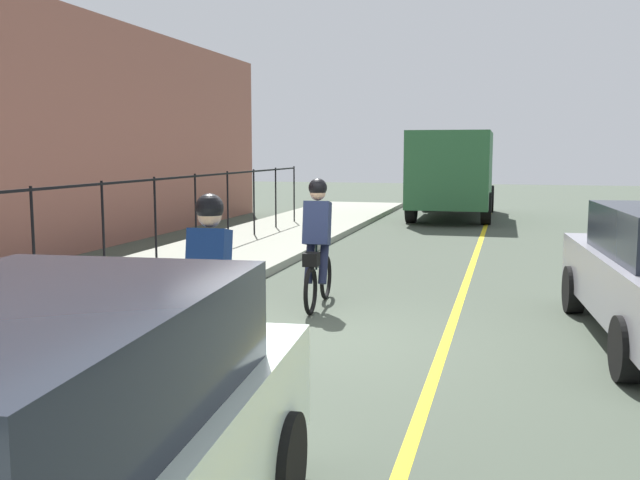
{
  "coord_description": "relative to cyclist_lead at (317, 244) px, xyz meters",
  "views": [
    {
      "loc": [
        -7.88,
        -2.27,
        2.22
      ],
      "look_at": [
        1.41,
        0.21,
        1.0
      ],
      "focal_mm": 40.07,
      "sensor_mm": 36.0,
      "label": 1
    }
  ],
  "objects": [
    {
      "name": "box_truck_background",
      "position": [
        14.11,
        -0.77,
        0.64
      ],
      "size": [
        6.73,
        2.58,
        2.78
      ],
      "rotation": [
        0.0,
        0.0,
        0.01
      ],
      "color": "#2C643A",
      "rests_on": "ground"
    },
    {
      "name": "lane_line_centre",
      "position": [
        -1.67,
        -1.92,
        -0.91
      ],
      "size": [
        36.0,
        0.12,
        0.01
      ],
      "primitive_type": "cube",
      "color": "yellow",
      "rests_on": "ground"
    },
    {
      "name": "cyclist_follow",
      "position": [
        -3.59,
        0.05,
        0.0
      ],
      "size": [
        1.71,
        0.38,
        1.83
      ],
      "rotation": [
        0.0,
        0.0,
        0.06
      ],
      "color": "black",
      "rests_on": "ground"
    },
    {
      "name": "sidewalk",
      "position": [
        -1.67,
        3.08,
        -0.84
      ],
      "size": [
        40.0,
        3.2,
        0.15
      ],
      "primitive_type": "cube",
      "color": "gray",
      "rests_on": "ground"
    },
    {
      "name": "iron_fence",
      "position": [
        -0.67,
        3.48,
        0.41
      ],
      "size": [
        21.88,
        0.04,
        1.6
      ],
      "color": "black",
      "rests_on": "sidewalk"
    },
    {
      "name": "cyclist_lead",
      "position": [
        0.0,
        0.0,
        0.0
      ],
      "size": [
        1.71,
        0.38,
        1.83
      ],
      "rotation": [
        0.0,
        0.0,
        0.06
      ],
      "color": "black",
      "rests_on": "ground"
    },
    {
      "name": "ground_plane",
      "position": [
        -1.67,
        -0.32,
        -0.91
      ],
      "size": [
        80.0,
        80.0,
        0.0
      ],
      "primitive_type": "plane",
      "color": "#3F483C"
    }
  ]
}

